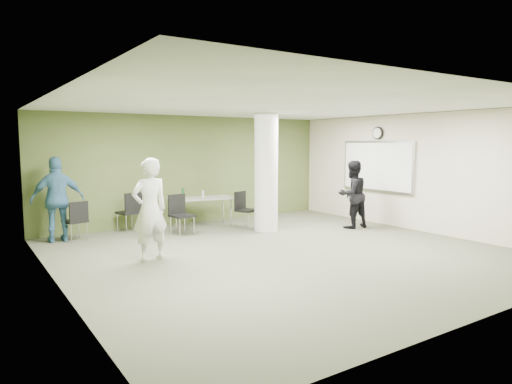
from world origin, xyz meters
TOP-DOWN VIEW (x-y plane):
  - floor at (0.00, 0.00)m, footprint 8.00×8.00m
  - ceiling at (0.00, 0.00)m, footprint 8.00×8.00m
  - wall_back at (0.00, 4.00)m, footprint 8.00×2.80m
  - wall_left at (-4.00, 0.00)m, footprint 0.02×8.00m
  - wall_right_cream at (4.00, 0.00)m, footprint 0.02×8.00m
  - column at (1.00, 2.00)m, footprint 0.56×0.56m
  - whiteboard at (3.92, 1.20)m, footprint 0.05×2.30m
  - wall_clock at (3.92, 1.20)m, footprint 0.06×0.32m
  - folding_table at (-0.10, 3.30)m, footprint 1.65×0.92m
  - wastebasket at (-1.66, 2.82)m, footprint 0.24×0.24m
  - chair_back_left at (-3.07, 3.25)m, footprint 0.52×0.52m
  - chair_back_right at (-1.79, 3.56)m, footprint 0.57×0.57m
  - chair_table_left at (-0.95, 2.65)m, footprint 0.53×0.53m
  - chair_table_right at (0.76, 2.62)m, footprint 0.57×0.57m
  - woman_white at (-2.32, 0.83)m, footprint 0.71×0.51m
  - man_black at (2.96, 1.10)m, footprint 0.85×0.69m
  - man_blue at (-3.40, 3.40)m, footprint 1.08×0.49m

SIDE VIEW (x-z plane):
  - floor at x=0.00m, z-range 0.00..0.00m
  - wastebasket at x=-1.66m, z-range 0.00..0.27m
  - chair_back_left at x=-3.07m, z-range 0.07..0.93m
  - chair_table_right at x=0.76m, z-range 0.07..0.97m
  - chair_table_left at x=-0.95m, z-range 0.08..1.01m
  - chair_back_right at x=-1.79m, z-range 0.08..1.03m
  - folding_table at x=-0.10m, z-range 0.20..1.19m
  - man_black at x=2.96m, z-range 0.00..1.67m
  - man_blue at x=-3.40m, z-range 0.00..1.82m
  - woman_white at x=-2.32m, z-range 0.00..1.84m
  - wall_back at x=0.00m, z-range 1.39..1.41m
  - wall_left at x=-4.00m, z-range 0.00..2.80m
  - wall_right_cream at x=4.00m, z-range 0.00..2.80m
  - column at x=1.00m, z-range 0.00..2.80m
  - whiteboard at x=3.92m, z-range 0.85..2.15m
  - wall_clock at x=3.92m, z-range 2.19..2.51m
  - ceiling at x=0.00m, z-range 2.80..2.80m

